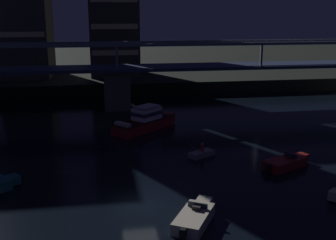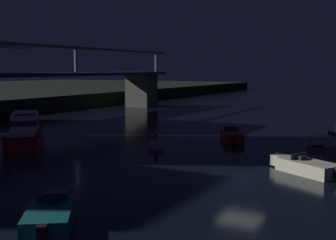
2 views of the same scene
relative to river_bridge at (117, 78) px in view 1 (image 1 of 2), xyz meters
name	(u,v)px [view 1 (image 1 of 2)]	position (x,y,z in m)	size (l,w,h in m)	color
ground_plane	(140,206)	(0.00, -32.76, -4.46)	(400.00, 400.00, 0.00)	black
far_riverbank	(108,63)	(0.00, 48.01, -3.36)	(240.00, 80.00, 2.20)	black
river_bridge	(117,78)	(0.00, 0.00, 0.00)	(87.74, 6.40, 9.38)	#605B51
tower_central	(113,12)	(0.57, 20.36, 9.11)	(8.76, 11.44, 23.05)	#38332D
cabin_cruiser_near_left	(145,121)	(2.69, -12.28, -3.41)	(8.22, 7.59, 2.79)	maroon
speedboat_mid_right	(195,217)	(3.27, -35.82, -4.05)	(3.63, 4.86, 1.16)	beige
speedboat_far_left	(286,163)	(13.63, -26.99, -4.05)	(4.94, 3.41, 1.16)	maroon
dinghy_with_paddler	(201,153)	(6.91, -22.88, -4.18)	(2.80, 2.71, 1.36)	gray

